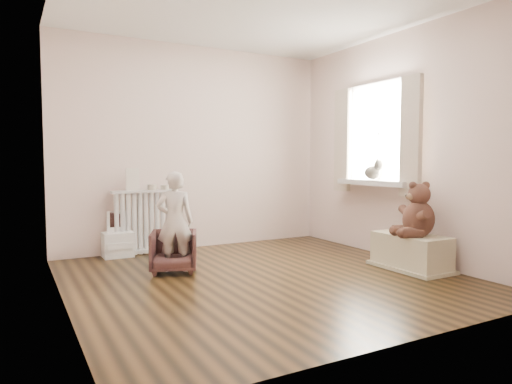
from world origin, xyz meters
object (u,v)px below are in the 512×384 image
radiator (143,222)px  toy_bench (411,250)px  child (175,221)px  plush_cat (373,172)px  armchair (174,251)px  toy_vanity (118,234)px  teddy_bear (419,206)px

radiator → toy_bench: radiator is taller
child → plush_cat: size_ratio=3.46×
radiator → plush_cat: plush_cat is taller
armchair → child: size_ratio=0.46×
toy_vanity → child: size_ratio=0.53×
toy_vanity → armchair: size_ratio=1.15×
armchair → toy_bench: (2.22, -1.07, -0.01)m
armchair → toy_vanity: bearing=131.5°
child → radiator: bearing=-65.8°
radiator → armchair: 1.05m
toy_vanity → child: bearing=-71.5°
toy_vanity → child: 1.14m
child → plush_cat: plush_cat is taller
child → toy_bench: child is taller
child → plush_cat: (2.36, -0.29, 0.48)m
radiator → teddy_bear: teddy_bear is taller
child → plush_cat: 2.42m
toy_bench → plush_cat: plush_cat is taller
teddy_bear → plush_cat: bearing=97.9°
toy_vanity → armchair: (0.35, -1.00, -0.06)m
radiator → plush_cat: 2.83m
radiator → toy_bench: 3.09m
armchair → toy_bench: 2.46m
toy_vanity → toy_bench: bearing=-38.9°
toy_vanity → toy_bench: toy_vanity is taller
toy_bench → armchair: bearing=154.2°
armchair → toy_bench: bearing=-3.8°
child → toy_bench: size_ratio=1.30×
armchair → teddy_bear: 2.54m
child → armchair: bearing=-67.9°
radiator → teddy_bear: (2.24, -2.21, 0.28)m
child → toy_vanity: bearing=-49.4°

